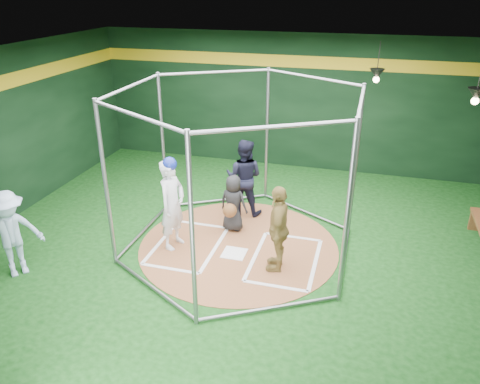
# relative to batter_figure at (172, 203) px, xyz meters

# --- Properties ---
(room_shell) EXTENTS (10.10, 9.10, 3.53)m
(room_shell) POSITION_rel_batter_figure_xyz_m (1.19, 0.33, 0.85)
(room_shell) COLOR #0C360D
(room_shell) RESTS_ON ground
(clay_disc) EXTENTS (3.80, 3.80, 0.01)m
(clay_disc) POSITION_rel_batter_figure_xyz_m (1.19, 0.32, -0.90)
(clay_disc) COLOR #965A36
(clay_disc) RESTS_ON ground
(home_plate) EXTENTS (0.43, 0.43, 0.01)m
(home_plate) POSITION_rel_batter_figure_xyz_m (1.19, 0.02, -0.89)
(home_plate) COLOR white
(home_plate) RESTS_ON clay_disc
(batter_box_left) EXTENTS (1.17, 1.77, 0.01)m
(batter_box_left) POSITION_rel_batter_figure_xyz_m (0.24, 0.07, -0.89)
(batter_box_left) COLOR white
(batter_box_left) RESTS_ON clay_disc
(batter_box_right) EXTENTS (1.17, 1.77, 0.01)m
(batter_box_right) POSITION_rel_batter_figure_xyz_m (2.14, 0.07, -0.89)
(batter_box_right) COLOR white
(batter_box_right) RESTS_ON clay_disc
(batting_cage) EXTENTS (4.05, 4.67, 3.00)m
(batting_cage) POSITION_rel_batter_figure_xyz_m (1.19, 0.32, 0.59)
(batting_cage) COLOR gray
(batting_cage) RESTS_ON ground
(pendant_lamp_near) EXTENTS (0.34, 0.34, 0.90)m
(pendant_lamp_near) POSITION_rel_batter_figure_xyz_m (3.39, 3.92, 1.83)
(pendant_lamp_near) COLOR black
(pendant_lamp_near) RESTS_ON room_shell
(pendant_lamp_far) EXTENTS (0.34, 0.34, 0.90)m
(pendant_lamp_far) POSITION_rel_batter_figure_xyz_m (5.19, 2.32, 1.83)
(pendant_lamp_far) COLOR black
(pendant_lamp_far) RESTS_ON room_shell
(batter_figure) EXTENTS (0.53, 0.70, 1.80)m
(batter_figure) POSITION_rel_batter_figure_xyz_m (0.00, 0.00, 0.00)
(batter_figure) COLOR silver
(batter_figure) RESTS_ON clay_disc
(visitor_leopard) EXTENTS (0.47, 0.95, 1.57)m
(visitor_leopard) POSITION_rel_batter_figure_xyz_m (2.05, -0.20, -0.11)
(visitor_leopard) COLOR tan
(visitor_leopard) RESTS_ON clay_disc
(catcher_figure) EXTENTS (0.62, 0.62, 1.17)m
(catcher_figure) POSITION_rel_batter_figure_xyz_m (0.90, 0.91, -0.31)
(catcher_figure) COLOR black
(catcher_figure) RESTS_ON clay_disc
(umpire) EXTENTS (0.82, 0.64, 1.67)m
(umpire) POSITION_rel_batter_figure_xyz_m (0.91, 1.71, -0.06)
(umpire) COLOR black
(umpire) RESTS_ON clay_disc
(bystander_blue) EXTENTS (1.08, 1.15, 1.56)m
(bystander_blue) POSITION_rel_batter_figure_xyz_m (-2.25, -1.59, -0.13)
(bystander_blue) COLOR #A7C1DD
(bystander_blue) RESTS_ON ground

